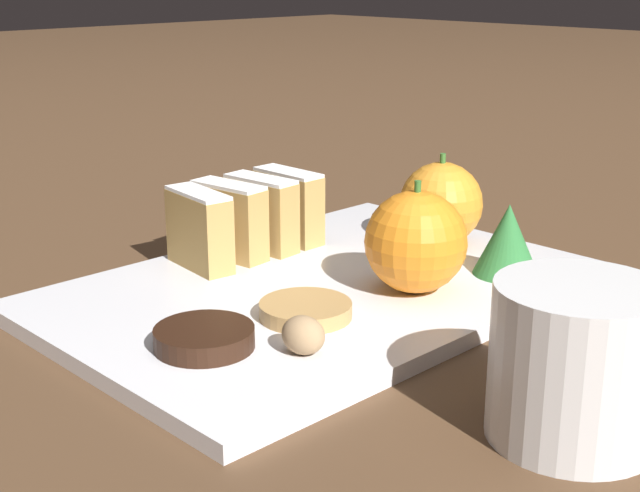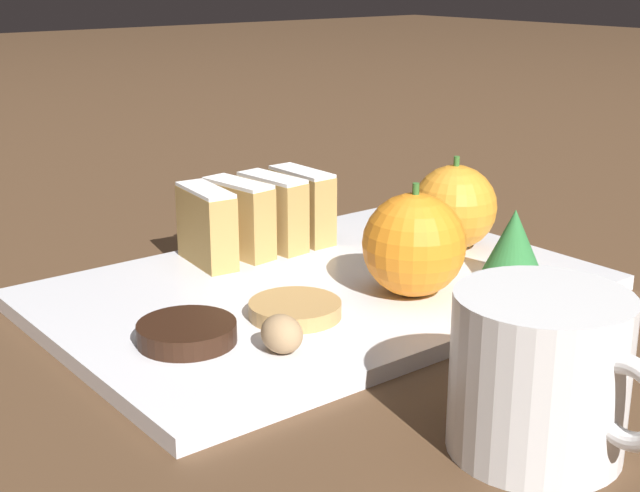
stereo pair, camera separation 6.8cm
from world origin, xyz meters
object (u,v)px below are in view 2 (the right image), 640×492
at_px(orange_near, 454,207).
at_px(orange_far, 414,245).
at_px(chocolate_cookie, 187,333).
at_px(coffee_mug, 541,374).
at_px(walnut, 282,334).

height_order(orange_near, orange_far, orange_far).
xyz_separation_m(orange_near, orange_far, (0.06, -0.11, 0.00)).
bearing_deg(chocolate_cookie, orange_near, 97.26).
relative_size(orange_far, coffee_mug, 0.69).
xyz_separation_m(orange_near, coffee_mug, (0.25, -0.20, -0.00)).
height_order(orange_near, walnut, orange_near).
bearing_deg(walnut, chocolate_cookie, -141.88).
height_order(orange_near, chocolate_cookie, orange_near).
distance_m(orange_near, walnut, 0.26).
height_order(orange_far, walnut, orange_far).
relative_size(walnut, chocolate_cookie, 0.46).
bearing_deg(chocolate_cookie, coffee_mug, 22.20).
xyz_separation_m(orange_far, walnut, (0.02, -0.14, -0.03)).
relative_size(orange_near, coffee_mug, 0.66).
relative_size(orange_far, chocolate_cookie, 1.31).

